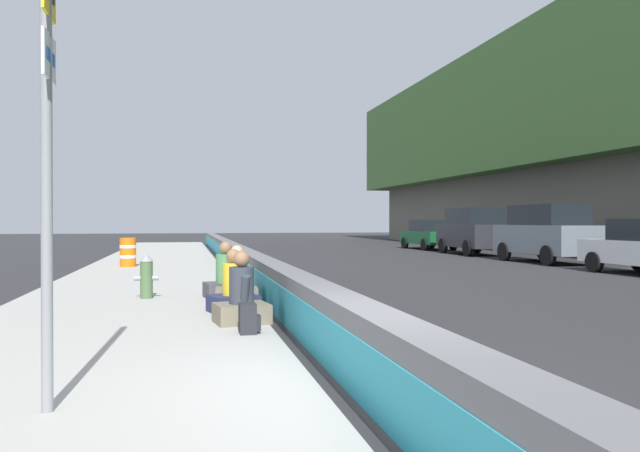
% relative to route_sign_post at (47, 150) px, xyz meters
% --- Properties ---
extents(ground_plane, '(160.00, 160.00, 0.00)m').
position_rel_route_sign_post_xyz_m(ground_plane, '(0.11, -2.72, -2.21)').
color(ground_plane, '#2B2B2D').
rests_on(ground_plane, ground).
extents(sidewalk_strip, '(80.00, 4.40, 0.14)m').
position_rel_route_sign_post_xyz_m(sidewalk_strip, '(0.11, -0.07, -2.14)').
color(sidewalk_strip, '#A8A59E').
rests_on(sidewalk_strip, ground_plane).
extents(jersey_barrier, '(76.00, 0.45, 0.85)m').
position_rel_route_sign_post_xyz_m(jersey_barrier, '(0.11, -2.71, -1.79)').
color(jersey_barrier, slate).
rests_on(jersey_barrier, ground_plane).
extents(route_sign_post, '(0.44, 0.09, 3.60)m').
position_rel_route_sign_post_xyz_m(route_sign_post, '(0.00, 0.00, 0.00)').
color(route_sign_post, gray).
rests_on(route_sign_post, sidewalk_strip).
extents(fire_hydrant, '(0.26, 0.46, 0.88)m').
position_rel_route_sign_post_xyz_m(fire_hydrant, '(7.37, -0.33, -1.62)').
color(fire_hydrant, '#47663D').
rests_on(fire_hydrant, sidewalk_strip).
extents(seated_person_foreground, '(0.76, 0.85, 1.07)m').
position_rel_route_sign_post_xyz_m(seated_person_foreground, '(4.01, -1.88, -1.74)').
color(seated_person_foreground, '#706651').
rests_on(seated_person_foreground, sidewalk_strip).
extents(seated_person_middle, '(0.82, 0.89, 1.04)m').
position_rel_route_sign_post_xyz_m(seated_person_middle, '(5.17, -1.85, -1.74)').
color(seated_person_middle, '#23284C').
rests_on(seated_person_middle, sidewalk_strip).
extents(seated_person_rear, '(0.70, 0.81, 1.06)m').
position_rel_route_sign_post_xyz_m(seated_person_rear, '(6.22, -1.99, -1.74)').
color(seated_person_rear, '#706651').
rests_on(seated_person_rear, sidewalk_strip).
extents(seated_person_far, '(0.78, 0.88, 1.10)m').
position_rel_route_sign_post_xyz_m(seated_person_far, '(7.18, -1.85, -1.73)').
color(seated_person_far, '#424247').
rests_on(seated_person_far, sidewalk_strip).
extents(backpack, '(0.32, 0.28, 0.40)m').
position_rel_route_sign_post_xyz_m(backpack, '(3.14, -1.90, -1.88)').
color(backpack, '#232328').
rests_on(backpack, sidewalk_strip).
extents(construction_barrel, '(0.54, 0.54, 0.95)m').
position_rel_route_sign_post_xyz_m(construction_barrel, '(16.24, 0.76, -1.59)').
color(construction_barrel, orange).
rests_on(construction_barrel, sidewalk_strip).
extents(parked_car_fourth, '(4.84, 2.15, 2.28)m').
position_rel_route_sign_post_xyz_m(parked_car_fourth, '(16.86, -14.91, -1.03)').
color(parked_car_fourth, slate).
rests_on(parked_car_fourth, ground_plane).
extents(parked_car_midline, '(4.86, 2.19, 2.28)m').
position_rel_route_sign_post_xyz_m(parked_car_midline, '(23.05, -14.81, -1.03)').
color(parked_car_midline, '#28282D').
rests_on(parked_car_midline, ground_plane).
extents(parked_car_far, '(4.57, 2.09, 1.71)m').
position_rel_route_sign_post_xyz_m(parked_car_far, '(28.87, -14.86, -1.35)').
color(parked_car_far, '#145128').
rests_on(parked_car_far, ground_plane).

